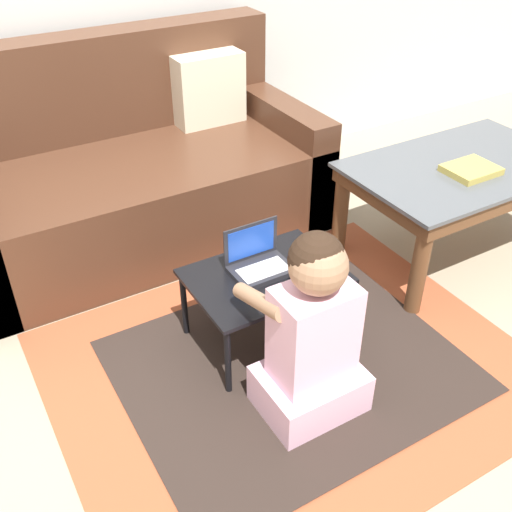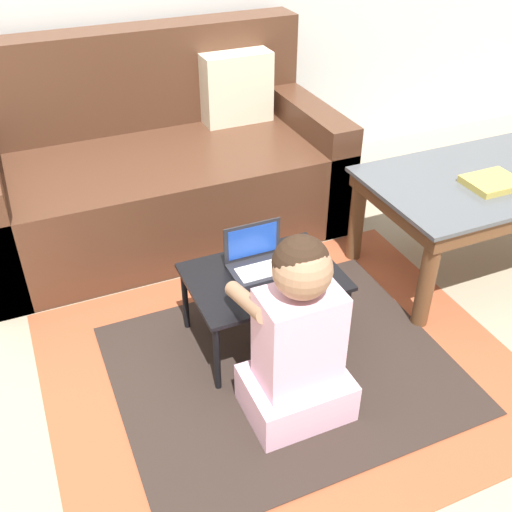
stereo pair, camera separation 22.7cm
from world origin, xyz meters
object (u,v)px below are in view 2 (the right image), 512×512
person_seated (298,340)px  laptop_desk (264,282)px  coffee_table (482,190)px  computer_mouse (304,259)px  couch (158,168)px  laptop (259,263)px  book_on_table (492,182)px

person_seated → laptop_desk: bearing=82.7°
coffee_table → person_seated: size_ratio=1.43×
coffee_table → computer_mouse: 0.94m
couch → computer_mouse: bearing=-74.2°
laptop_desk → couch: bearing=96.5°
laptop → book_on_table: 1.08m
coffee_table → laptop_desk: size_ratio=1.80×
coffee_table → computer_mouse: size_ratio=9.14×
laptop_desk → computer_mouse: bearing=3.8°
couch → book_on_table: 1.58m
person_seated → book_on_table: person_seated is taller
computer_mouse → couch: bearing=105.8°
laptop_desk → computer_mouse: computer_mouse is taller
person_seated → book_on_table: size_ratio=3.25×
couch → computer_mouse: size_ratio=15.39×
laptop → coffee_table: bearing=2.8°
couch → laptop: bearing=-83.6°
laptop_desk → laptop: laptop is taller
laptop → laptop_desk: bearing=-82.6°
coffee_table → laptop_desk: 1.12m
coffee_table → book_on_table: book_on_table is taller
computer_mouse → person_seated: size_ratio=0.16×
laptop → person_seated: (-0.04, -0.42, -0.02)m
laptop_desk → laptop: 0.08m
coffee_table → person_seated: (-1.16, -0.47, -0.07)m
coffee_table → person_seated: 1.25m
couch → book_on_table: couch is taller
coffee_table → laptop: bearing=-177.2°
coffee_table → book_on_table: size_ratio=4.65×
computer_mouse → book_on_table: (0.89, 0.00, 0.14)m
book_on_table → computer_mouse: bearing=-179.9°
computer_mouse → laptop_desk: bearing=-176.2°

